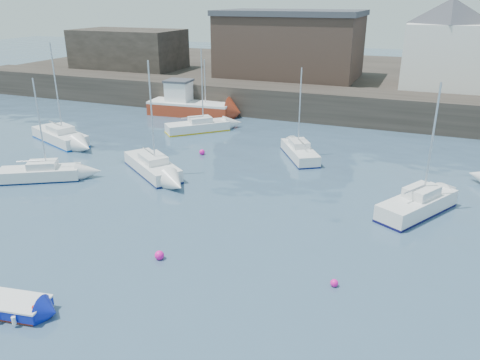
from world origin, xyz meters
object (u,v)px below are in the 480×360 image
at_px(sailboat_f, 300,152).
at_px(buoy_near, 160,259).
at_px(buoy_far, 202,155).
at_px(fishing_boat, 188,104).
at_px(buoy_mid, 334,286).
at_px(sailboat_h, 198,126).
at_px(sailboat_b, 152,166).
at_px(sailboat_e, 60,136).
at_px(blue_dinghy, 9,305).
at_px(sailboat_a, 40,173).
at_px(sailboat_c, 417,204).

relative_size(sailboat_f, buoy_near, 15.10).
bearing_deg(sailboat_f, buoy_far, -164.04).
bearing_deg(fishing_boat, buoy_mid, -51.52).
height_order(sailboat_h, buoy_mid, sailboat_h).
height_order(sailboat_b, buoy_far, sailboat_b).
bearing_deg(sailboat_b, sailboat_e, 162.39).
xyz_separation_m(blue_dinghy, sailboat_f, (5.76, 23.13, 0.15)).
xyz_separation_m(blue_dinghy, fishing_boat, (-9.10, 32.85, 0.80)).
height_order(sailboat_a, sailboat_h, sailboat_h).
height_order(sailboat_e, buoy_mid, sailboat_e).
relative_size(blue_dinghy, sailboat_a, 0.48).
xyz_separation_m(fishing_boat, buoy_near, (12.56, -27.07, -1.14)).
height_order(blue_dinghy, sailboat_e, sailboat_e).
xyz_separation_m(sailboat_b, buoy_near, (6.61, -10.12, -0.52)).
relative_size(fishing_boat, sailboat_h, 1.20).
xyz_separation_m(sailboat_b, buoy_far, (1.44, 5.11, -0.52)).
xyz_separation_m(sailboat_b, sailboat_c, (17.90, -0.10, 0.06)).
xyz_separation_m(buoy_near, buoy_far, (-5.17, 15.23, 0.00)).
bearing_deg(sailboat_h, buoy_far, -60.67).
bearing_deg(blue_dinghy, sailboat_f, 76.03).
relative_size(sailboat_c, sailboat_f, 1.10).
xyz_separation_m(fishing_boat, sailboat_b, (5.95, -16.95, -0.62)).
height_order(sailboat_c, buoy_near, sailboat_c).
bearing_deg(sailboat_e, fishing_boat, 67.14).
bearing_deg(blue_dinghy, sailboat_e, 126.93).
relative_size(sailboat_b, sailboat_h, 1.06).
height_order(buoy_mid, buoy_far, buoy_far).
bearing_deg(buoy_mid, sailboat_f, 109.94).
bearing_deg(fishing_boat, buoy_near, -65.11).
xyz_separation_m(fishing_boat, buoy_far, (7.39, -11.85, -1.14)).
bearing_deg(sailboat_c, sailboat_a, -170.80).
bearing_deg(sailboat_a, blue_dinghy, -50.98).
distance_m(fishing_boat, sailboat_f, 17.76).
bearing_deg(sailboat_a, fishing_boat, 88.64).
xyz_separation_m(sailboat_h, buoy_near, (8.59, -21.31, -0.49)).
relative_size(blue_dinghy, fishing_boat, 0.37).
distance_m(sailboat_b, sailboat_f, 11.48).
relative_size(blue_dinghy, sailboat_h, 0.45).
relative_size(blue_dinghy, sailboat_c, 0.45).
bearing_deg(blue_dinghy, fishing_boat, 105.48).
relative_size(blue_dinghy, buoy_near, 7.38).
bearing_deg(sailboat_f, sailboat_a, -143.67).
relative_size(sailboat_e, sailboat_f, 1.22).
xyz_separation_m(fishing_boat, sailboat_e, (-5.60, -13.29, -0.59)).
bearing_deg(blue_dinghy, sailboat_b, 101.20).
xyz_separation_m(sailboat_a, sailboat_c, (24.35, 3.94, 0.09)).
distance_m(fishing_boat, sailboat_b, 17.98).
distance_m(sailboat_a, sailboat_c, 24.67).
xyz_separation_m(sailboat_b, sailboat_h, (-1.98, 11.20, -0.03)).
xyz_separation_m(sailboat_b, sailboat_f, (8.90, 7.24, -0.03)).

